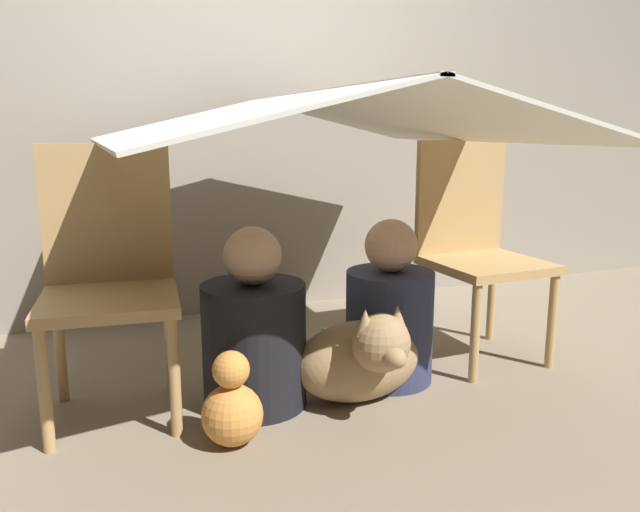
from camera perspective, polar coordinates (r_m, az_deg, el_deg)
ground_plane at (r=2.30m, az=1.07°, el=-12.68°), size 8.80×8.80×0.00m
wall_back at (r=3.26m, az=-7.39°, el=16.89°), size 7.00×0.05×2.50m
chair_left at (r=2.19m, az=-18.72°, el=-1.33°), size 0.47×0.47×0.90m
chair_right at (r=2.67m, az=14.00°, el=1.23°), size 0.44×0.44×0.90m
sheet_canopy at (r=2.20m, az=0.00°, el=12.62°), size 1.46×1.58×0.18m
person_front at (r=2.16m, az=-6.04°, el=-7.14°), size 0.36×0.36×0.63m
person_second at (r=2.37m, az=6.37°, el=-5.38°), size 0.33×0.33×0.62m
dog at (r=2.19m, az=3.88°, el=-9.23°), size 0.46×0.44×0.39m
floor_cushion at (r=2.67m, az=4.99°, el=-8.04°), size 0.36×0.29×0.10m
plush_toy at (r=1.96m, az=-8.04°, el=-13.51°), size 0.19×0.19×0.30m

